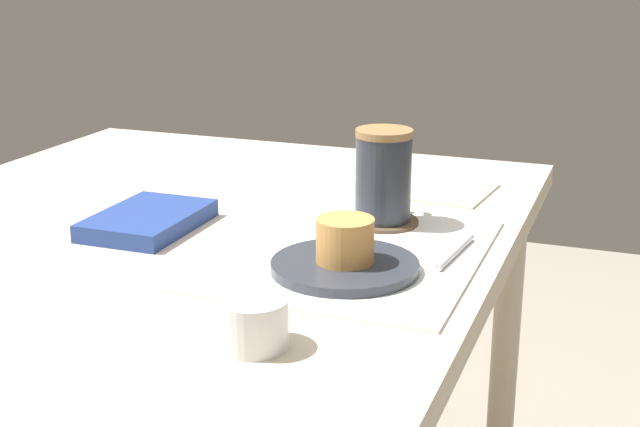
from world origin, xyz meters
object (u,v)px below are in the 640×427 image
object	(u,v)px
pastry_plate	(345,266)
sugar_bowl	(253,323)
small_book	(148,220)
coffee_mug	(384,175)
pastry	(345,240)
dining_table	(168,278)

from	to	relation	value
pastry_plate	sugar_bowl	world-z (taller)	sugar_bowl
pastry_plate	small_book	distance (m)	0.32
pastry_plate	coffee_mug	bearing A→B (deg)	3.55
pastry_plate	sugar_bowl	bearing A→B (deg)	174.90
pastry	sugar_bowl	world-z (taller)	pastry
pastry	coffee_mug	size ratio (longest dim) A/B	0.54
sugar_bowl	pastry_plate	bearing A→B (deg)	-5.10
coffee_mug	pastry_plate	bearing A→B (deg)	-176.45
pastry_plate	pastry	xyz separation A→B (m)	(0.00, 0.00, 0.03)
pastry_plate	small_book	bearing A→B (deg)	77.52
dining_table	sugar_bowl	bearing A→B (deg)	-137.54
dining_table	pastry_plate	size ratio (longest dim) A/B	6.30
sugar_bowl	pastry	bearing A→B (deg)	-5.10
dining_table	sugar_bowl	size ratio (longest dim) A/B	15.92
pastry	small_book	bearing A→B (deg)	77.52
pastry	sugar_bowl	distance (m)	0.22
pastry_plate	coffee_mug	xyz separation A→B (m)	(0.20, 0.01, 0.06)
small_book	pastry	bearing A→B (deg)	-102.75
pastry_plate	pastry	world-z (taller)	pastry
coffee_mug	sugar_bowl	size ratio (longest dim) A/B	1.82
pastry	coffee_mug	distance (m)	0.20
coffee_mug	small_book	distance (m)	0.33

